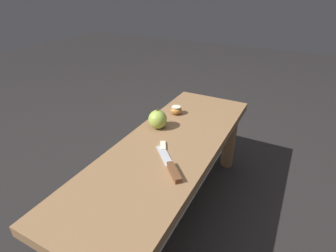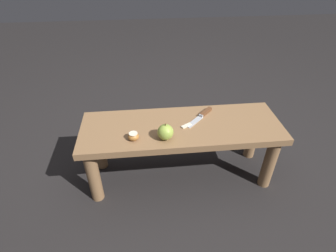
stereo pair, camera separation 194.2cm
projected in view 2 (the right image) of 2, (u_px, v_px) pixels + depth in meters
ground_plane at (180, 174)px, 1.74m from camera, size 8.00×8.00×0.00m
wooden_bench at (181, 136)px, 1.55m from camera, size 1.16×0.39×0.40m
knife at (203, 114)px, 1.58m from camera, size 0.19×0.19×0.02m
apple_whole at (165, 132)px, 1.38m from camera, size 0.09×0.09×0.10m
apple_cut at (133, 136)px, 1.39m from camera, size 0.06×0.06×0.04m
apple_slice_near_knife at (186, 126)px, 1.49m from camera, size 0.06×0.05×0.01m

